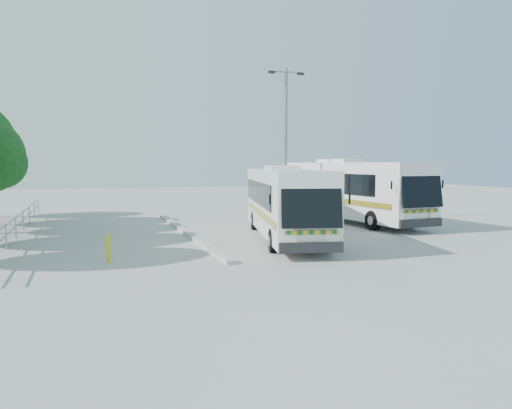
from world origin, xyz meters
name	(u,v)px	position (x,y,z in m)	size (l,w,h in m)	color
ground	(244,237)	(0.00, 0.00, 0.00)	(100.00, 100.00, 0.00)	#ADADA7
kerb_divider	(187,232)	(-2.30, 2.00, 0.07)	(0.40, 16.00, 0.15)	#B2B2AD
railing	(18,220)	(-10.00, 4.00, 0.74)	(0.06, 22.00, 1.00)	gray
coach_main	(285,201)	(1.65, -0.97, 1.73)	(4.69, 11.57, 3.15)	silver
coach_adjacent	(349,189)	(7.86, 4.13, 1.91)	(3.46, 12.70, 3.48)	silver
lamppost	(286,138)	(4.24, 5.19, 4.93)	(2.18, 0.24, 8.93)	gray
bollard	(108,249)	(-6.25, -4.23, 0.49)	(0.14, 0.14, 0.97)	#D2BE0C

